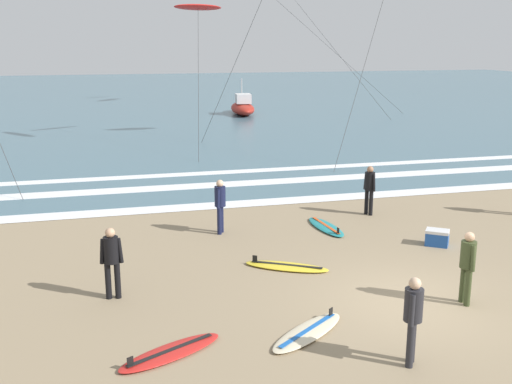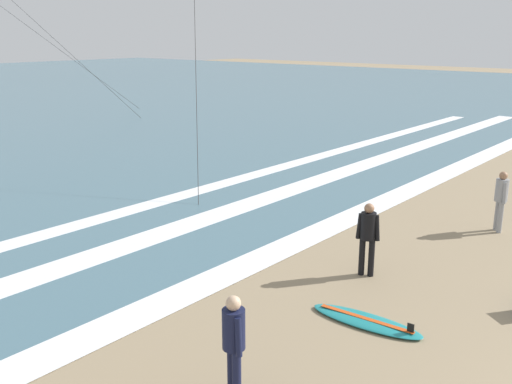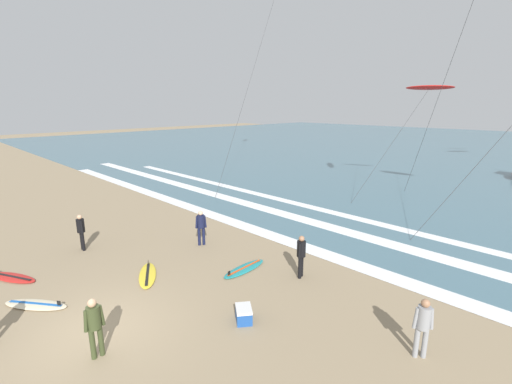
{
  "view_description": "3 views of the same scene",
  "coord_description": "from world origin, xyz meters",
  "px_view_note": "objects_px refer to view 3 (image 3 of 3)",
  "views": [
    {
      "loc": [
        -6.31,
        -10.93,
        5.44
      ],
      "look_at": [
        -2.33,
        4.29,
        1.56
      ],
      "focal_mm": 42.87,
      "sensor_mm": 36.0,
      "label": 1
    },
    {
      "loc": [
        -8.22,
        1.07,
        5.0
      ],
      "look_at": [
        0.08,
        8.0,
        2.0
      ],
      "focal_mm": 40.37,
      "sensor_mm": 36.0,
      "label": 2
    },
    {
      "loc": [
        9.19,
        -2.88,
        6.13
      ],
      "look_at": [
        0.3,
        5.98,
        3.01
      ],
      "focal_mm": 24.67,
      "sensor_mm": 36.0,
      "label": 3
    }
  ],
  "objects_px": {
    "surfer_left_far": "(423,323)",
    "surfboard_left_pile": "(148,275)",
    "cooler_box": "(244,314)",
    "surfboard_foreground_flat": "(244,269)",
    "surfboard_near_water": "(36,305)",
    "kite_red_high_left": "(430,88)",
    "surfer_background_far": "(301,253)",
    "surfer_mid_group": "(94,323)",
    "surfboard_right_spare": "(12,277)",
    "surfer_foreground_main": "(201,225)",
    "surfer_right_near": "(81,229)"
  },
  "relations": [
    {
      "from": "surfboard_foreground_flat",
      "to": "cooler_box",
      "type": "bearing_deg",
      "value": -43.35
    },
    {
      "from": "kite_red_high_left",
      "to": "surfer_left_far",
      "type": "bearing_deg",
      "value": -69.04
    },
    {
      "from": "surfer_foreground_main",
      "to": "surfboard_right_spare",
      "type": "height_order",
      "value": "surfer_foreground_main"
    },
    {
      "from": "surfer_foreground_main",
      "to": "surfboard_left_pile",
      "type": "relative_size",
      "value": 0.76
    },
    {
      "from": "surfer_mid_group",
      "to": "kite_red_high_left",
      "type": "xyz_separation_m",
      "value": [
        -1.53,
        24.49,
        6.31
      ]
    },
    {
      "from": "surfboard_left_pile",
      "to": "surfboard_right_spare",
      "type": "bearing_deg",
      "value": -132.64
    },
    {
      "from": "surfboard_near_water",
      "to": "surfer_background_far",
      "type": "bearing_deg",
      "value": 57.76
    },
    {
      "from": "surfer_right_near",
      "to": "surfer_left_far",
      "type": "distance_m",
      "value": 13.37
    },
    {
      "from": "surfer_mid_group",
      "to": "surfer_background_far",
      "type": "xyz_separation_m",
      "value": [
        0.97,
        6.91,
        0.0
      ]
    },
    {
      "from": "surfboard_foreground_flat",
      "to": "surfer_foreground_main",
      "type": "bearing_deg",
      "value": 174.19
    },
    {
      "from": "surfer_left_far",
      "to": "surfboard_near_water",
      "type": "xyz_separation_m",
      "value": [
        -9.37,
        -6.18,
        -0.91
      ]
    },
    {
      "from": "surfer_left_far",
      "to": "surfboard_left_pile",
      "type": "xyz_separation_m",
      "value": [
        -8.71,
        -2.72,
        -0.91
      ]
    },
    {
      "from": "surfer_mid_group",
      "to": "kite_red_high_left",
      "type": "bearing_deg",
      "value": 93.57
    },
    {
      "from": "kite_red_high_left",
      "to": "cooler_box",
      "type": "relative_size",
      "value": 11.27
    },
    {
      "from": "surfboard_left_pile",
      "to": "cooler_box",
      "type": "xyz_separation_m",
      "value": [
        4.52,
        0.63,
        0.18
      ]
    },
    {
      "from": "surfer_foreground_main",
      "to": "surfboard_foreground_flat",
      "type": "height_order",
      "value": "surfer_foreground_main"
    },
    {
      "from": "surfer_mid_group",
      "to": "surfboard_left_pile",
      "type": "xyz_separation_m",
      "value": [
        -3.04,
        2.97,
        -0.91
      ]
    },
    {
      "from": "surfer_mid_group",
      "to": "kite_red_high_left",
      "type": "height_order",
      "value": "kite_red_high_left"
    },
    {
      "from": "surfer_right_near",
      "to": "surfboard_near_water",
      "type": "bearing_deg",
      "value": -37.12
    },
    {
      "from": "surfboard_foreground_flat",
      "to": "surfboard_right_spare",
      "type": "distance_m",
      "value": 8.43
    },
    {
      "from": "surfboard_foreground_flat",
      "to": "surfboard_near_water",
      "type": "height_order",
      "value": "same"
    },
    {
      "from": "surfer_left_far",
      "to": "kite_red_high_left",
      "type": "bearing_deg",
      "value": 110.96
    },
    {
      "from": "surfer_right_near",
      "to": "surfboard_foreground_flat",
      "type": "distance_m",
      "value": 7.37
    },
    {
      "from": "surfer_left_far",
      "to": "surfer_mid_group",
      "type": "height_order",
      "value": "same"
    },
    {
      "from": "surfer_left_far",
      "to": "surfboard_near_water",
      "type": "distance_m",
      "value": 11.26
    },
    {
      "from": "surfer_background_far",
      "to": "surfer_foreground_main",
      "type": "bearing_deg",
      "value": -171.6
    },
    {
      "from": "surfboard_right_spare",
      "to": "kite_red_high_left",
      "type": "relative_size",
      "value": 0.25
    },
    {
      "from": "surfer_left_far",
      "to": "surfboard_near_water",
      "type": "height_order",
      "value": "surfer_left_far"
    },
    {
      "from": "surfer_left_far",
      "to": "surfboard_near_water",
      "type": "bearing_deg",
      "value": -146.61
    },
    {
      "from": "surfer_right_near",
      "to": "surfer_mid_group",
      "type": "height_order",
      "value": "same"
    },
    {
      "from": "cooler_box",
      "to": "surfer_left_far",
      "type": "bearing_deg",
      "value": 26.47
    },
    {
      "from": "surfer_mid_group",
      "to": "cooler_box",
      "type": "height_order",
      "value": "surfer_mid_group"
    },
    {
      "from": "cooler_box",
      "to": "surfer_foreground_main",
      "type": "bearing_deg",
      "value": 155.1
    },
    {
      "from": "surfer_background_far",
      "to": "surfboard_right_spare",
      "type": "bearing_deg",
      "value": -134.15
    },
    {
      "from": "surfer_left_far",
      "to": "surfboard_left_pile",
      "type": "distance_m",
      "value": 9.17
    },
    {
      "from": "cooler_box",
      "to": "surfboard_foreground_flat",
      "type": "bearing_deg",
      "value": 136.65
    },
    {
      "from": "surfboard_near_water",
      "to": "cooler_box",
      "type": "distance_m",
      "value": 6.6
    },
    {
      "from": "surfboard_near_water",
      "to": "cooler_box",
      "type": "bearing_deg",
      "value": 38.29
    },
    {
      "from": "surfer_right_near",
      "to": "surfer_left_far",
      "type": "bearing_deg",
      "value": 15.18
    },
    {
      "from": "surfboard_left_pile",
      "to": "kite_red_high_left",
      "type": "height_order",
      "value": "kite_red_high_left"
    },
    {
      "from": "surfer_right_near",
      "to": "surfboard_near_water",
      "type": "xyz_separation_m",
      "value": [
        3.53,
        -2.67,
        -0.91
      ]
    },
    {
      "from": "surfer_foreground_main",
      "to": "cooler_box",
      "type": "relative_size",
      "value": 2.11
    },
    {
      "from": "surfer_right_near",
      "to": "surfboard_right_spare",
      "type": "bearing_deg",
      "value": -72.09
    },
    {
      "from": "surfer_mid_group",
      "to": "surfboard_right_spare",
      "type": "relative_size",
      "value": 0.75
    },
    {
      "from": "surfer_background_far",
      "to": "surfboard_near_water",
      "type": "relative_size",
      "value": 0.78
    },
    {
      "from": "surfer_background_far",
      "to": "surfer_left_far",
      "type": "bearing_deg",
      "value": -14.58
    },
    {
      "from": "kite_red_high_left",
      "to": "surfer_mid_group",
      "type": "bearing_deg",
      "value": -86.43
    },
    {
      "from": "surfboard_foreground_flat",
      "to": "surfboard_near_water",
      "type": "bearing_deg",
      "value": -113.81
    },
    {
      "from": "surfer_background_far",
      "to": "kite_red_high_left",
      "type": "xyz_separation_m",
      "value": [
        -2.5,
        17.58,
        6.31
      ]
    },
    {
      "from": "surfboard_foreground_flat",
      "to": "surfboard_left_pile",
      "type": "bearing_deg",
      "value": -126.58
    }
  ]
}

